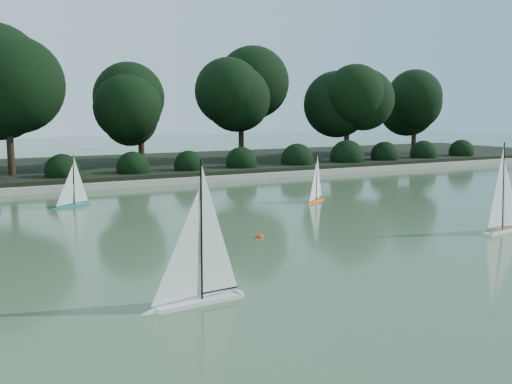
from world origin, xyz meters
TOP-DOWN VIEW (x-y plane):
  - ground at (0.00, 0.00)m, footprint 80.00×80.00m
  - pond_coping at (0.00, 9.00)m, footprint 40.00×0.35m
  - far_bank at (0.00, 13.00)m, footprint 40.00×8.00m
  - tree_line at (1.23, 11.44)m, footprint 26.31×3.93m
  - shrub_hedge at (0.00, 9.90)m, footprint 29.10×1.10m
  - sailboat_white_a at (-2.15, -1.08)m, footprint 1.29×0.30m
  - sailboat_white_b at (4.39, -0.05)m, footprint 1.27×0.36m
  - sailboat_orange at (3.10, 4.30)m, footprint 0.84×0.65m
  - sailboat_teal at (-2.17, 6.34)m, footprint 0.92×0.40m
  - race_buoy at (0.16, 1.58)m, footprint 0.14×0.14m

SIDE VIEW (x-z plane):
  - ground at x=0.00m, z-range 0.00..0.00m
  - race_buoy at x=0.16m, z-range -0.07..0.07m
  - pond_coping at x=0.00m, z-range 0.00..0.18m
  - far_bank at x=0.00m, z-range 0.00..0.30m
  - sailboat_teal at x=-2.17m, z-range -0.44..0.84m
  - sailboat_orange at x=3.10m, z-range -0.45..0.86m
  - sailboat_white_b at x=4.39m, z-range -0.59..1.13m
  - sailboat_white_a at x=-2.15m, z-range -0.60..1.16m
  - shrub_hedge at x=0.00m, z-range -0.10..1.00m
  - tree_line at x=1.23m, z-range 0.45..4.83m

